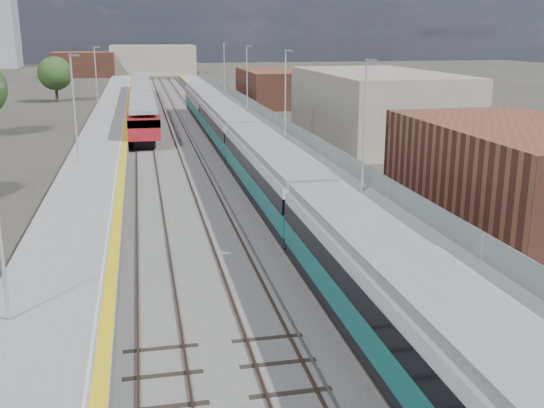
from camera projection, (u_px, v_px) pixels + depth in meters
name	position (u px, v px, depth m)	size (l,w,h in m)	color
ground	(201.00, 137.00, 62.30)	(320.00, 320.00, 0.00)	#47443A
ballast_bed	(177.00, 134.00, 64.21)	(10.50, 155.00, 0.06)	#565451
tracks	(181.00, 130.00, 65.90)	(8.96, 160.00, 0.17)	#4C3323
platform_right	(250.00, 127.00, 65.55)	(4.70, 155.00, 8.52)	slate
platform_left	(107.00, 131.00, 62.75)	(4.30, 155.00, 8.52)	slate
buildings	(78.00, 29.00, 139.73)	(72.00, 185.50, 40.00)	brown
green_train	(244.00, 143.00, 45.97)	(2.78, 77.47, 3.06)	black
red_train	(141.00, 97.00, 80.01)	(2.77, 56.27, 3.50)	black
tree_c	(55.00, 73.00, 92.67)	(4.89, 4.89, 6.62)	#382619
tree_d	(356.00, 84.00, 74.43)	(4.77, 4.77, 6.46)	#382619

